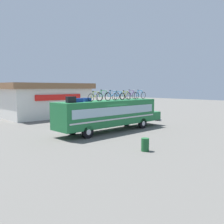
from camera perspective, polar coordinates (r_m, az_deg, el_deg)
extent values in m
plane|color=#605E59|center=(22.13, -0.84, -4.52)|extent=(120.00, 120.00, 0.00)
cube|color=#1E6B38|center=(21.89, -0.84, -0.15)|extent=(10.32, 2.39, 2.18)
cube|color=#1E6B38|center=(26.25, 8.45, -0.72)|extent=(1.27, 2.20, 0.82)
cube|color=#99B7C6|center=(21.01, 1.41, 0.29)|extent=(9.50, 0.04, 0.71)
cube|color=#99B7C6|center=(22.77, -2.93, 0.71)|extent=(9.50, 0.04, 0.71)
cube|color=silver|center=(21.08, 1.41, -1.58)|extent=(9.91, 0.03, 0.12)
cube|color=silver|center=(22.84, -2.92, -1.01)|extent=(9.91, 0.03, 0.12)
cube|color=silver|center=(26.86, 9.34, -1.64)|extent=(0.16, 2.27, 0.24)
cylinder|color=black|center=(23.88, 7.08, -2.61)|extent=(0.98, 0.28, 0.98)
cylinder|color=silver|center=(23.88, 7.08, -2.61)|extent=(0.44, 0.30, 0.44)
cylinder|color=black|center=(25.25, 3.35, -2.12)|extent=(0.98, 0.28, 0.98)
cylinder|color=silver|center=(25.25, 3.35, -2.12)|extent=(0.44, 0.30, 0.44)
cylinder|color=black|center=(19.21, -5.68, -4.65)|extent=(0.98, 0.28, 0.98)
cylinder|color=silver|center=(19.21, -5.68, -4.65)|extent=(0.44, 0.30, 0.44)
cylinder|color=black|center=(20.88, -9.28, -3.86)|extent=(0.98, 0.28, 0.98)
cylinder|color=silver|center=(20.88, -9.28, -3.86)|extent=(0.44, 0.30, 0.44)
cube|color=black|center=(18.88, -9.52, 2.87)|extent=(0.74, 0.33, 0.48)
cube|color=#193899|center=(19.51, -7.82, 2.74)|extent=(0.67, 0.41, 0.31)
cube|color=#193899|center=(20.30, -5.90, 2.86)|extent=(0.66, 0.40, 0.30)
torus|color=black|center=(20.21, -4.90, 3.36)|extent=(0.66, 0.04, 0.66)
torus|color=black|center=(20.84, -2.82, 3.45)|extent=(0.66, 0.04, 0.66)
cylinder|color=#B2B20C|center=(20.39, -4.27, 4.08)|extent=(0.19, 0.04, 0.47)
cylinder|color=#B2B20C|center=(20.57, -3.64, 4.06)|extent=(0.45, 0.04, 0.45)
cylinder|color=#B2B20C|center=(20.52, -3.81, 4.69)|extent=(0.59, 0.04, 0.07)
cylinder|color=#B2B20C|center=(20.33, -4.50, 3.41)|extent=(0.37, 0.03, 0.05)
cylinder|color=#B2B20C|center=(20.27, -4.67, 4.04)|extent=(0.24, 0.03, 0.49)
cylinder|color=#B2B20C|center=(20.77, -3.00, 4.05)|extent=(0.21, 0.03, 0.46)
cylinder|color=silver|center=(20.71, -3.19, 4.80)|extent=(0.03, 0.44, 0.03)
ellipsoid|color=black|center=(20.33, -4.44, 4.83)|extent=(0.20, 0.08, 0.06)
torus|color=black|center=(20.74, -3.00, 3.55)|extent=(0.74, 0.04, 0.74)
torus|color=black|center=(21.41, -0.97, 3.62)|extent=(0.74, 0.04, 0.74)
cylinder|color=green|center=(20.93, -2.38, 4.33)|extent=(0.19, 0.04, 0.53)
cylinder|color=green|center=(21.13, -1.77, 4.30)|extent=(0.47, 0.04, 0.51)
cylinder|color=green|center=(21.07, -1.94, 5.00)|extent=(0.60, 0.04, 0.07)
cylinder|color=green|center=(20.87, -2.61, 3.59)|extent=(0.38, 0.03, 0.05)
cylinder|color=green|center=(20.81, -2.78, 4.29)|extent=(0.25, 0.03, 0.55)
cylinder|color=green|center=(21.34, -1.15, 4.29)|extent=(0.21, 0.03, 0.51)
cylinder|color=silver|center=(21.28, -1.33, 5.09)|extent=(0.03, 0.44, 0.03)
ellipsoid|color=black|center=(20.87, -2.55, 5.14)|extent=(0.20, 0.08, 0.06)
torus|color=black|center=(21.29, -0.93, 3.56)|extent=(0.70, 0.04, 0.70)
torus|color=black|center=(22.02, 1.10, 3.64)|extent=(0.70, 0.04, 0.70)
cylinder|color=#197FDB|center=(21.50, -0.30, 4.29)|extent=(0.20, 0.04, 0.50)
cylinder|color=#197FDB|center=(21.72, 0.31, 4.26)|extent=(0.49, 0.04, 0.48)
cylinder|color=#197FDB|center=(21.65, 0.14, 4.90)|extent=(0.64, 0.04, 0.07)
cylinder|color=#197FDB|center=(21.42, -0.53, 3.61)|extent=(0.40, 0.03, 0.05)
cylinder|color=#197FDB|center=(21.36, -0.70, 4.25)|extent=(0.26, 0.03, 0.52)
cylinder|color=#197FDB|center=(21.95, 0.92, 4.25)|extent=(0.22, 0.03, 0.49)
cylinder|color=silver|center=(21.87, 0.75, 5.00)|extent=(0.03, 0.44, 0.03)
ellipsoid|color=black|center=(21.43, -0.47, 5.05)|extent=(0.20, 0.08, 0.06)
torus|color=black|center=(22.17, 0.62, 3.58)|extent=(0.65, 0.04, 0.65)
torus|color=black|center=(22.92, 2.50, 3.65)|extent=(0.65, 0.04, 0.65)
cylinder|color=#197FDB|center=(22.38, 1.20, 4.23)|extent=(0.20, 0.04, 0.46)
cylinder|color=#197FDB|center=(22.61, 1.76, 4.21)|extent=(0.49, 0.04, 0.44)
cylinder|color=#197FDB|center=(22.54, 1.61, 4.77)|extent=(0.63, 0.04, 0.07)
cylinder|color=#197FDB|center=(22.31, 0.98, 3.62)|extent=(0.40, 0.03, 0.05)
cylinder|color=#197FDB|center=(22.24, 0.83, 4.19)|extent=(0.26, 0.03, 0.48)
cylinder|color=#197FDB|center=(22.84, 2.34, 4.19)|extent=(0.22, 0.03, 0.45)
cylinder|color=silver|center=(22.77, 2.17, 4.87)|extent=(0.03, 0.44, 0.03)
ellipsoid|color=black|center=(22.32, 1.04, 4.90)|extent=(0.20, 0.08, 0.06)
torus|color=black|center=(22.92, 2.35, 3.67)|extent=(0.66, 0.04, 0.66)
torus|color=black|center=(23.62, 3.96, 3.72)|extent=(0.66, 0.04, 0.66)
cylinder|color=#B2B20C|center=(23.12, 2.85, 4.30)|extent=(0.19, 0.04, 0.47)
cylinder|color=#B2B20C|center=(23.33, 3.33, 4.27)|extent=(0.45, 0.04, 0.45)
cylinder|color=#B2B20C|center=(23.27, 3.20, 4.83)|extent=(0.58, 0.04, 0.07)
cylinder|color=#B2B20C|center=(23.06, 2.66, 3.70)|extent=(0.37, 0.03, 0.05)
cylinder|color=#B2B20C|center=(22.99, 2.53, 4.27)|extent=(0.24, 0.03, 0.49)
cylinder|color=#B2B20C|center=(23.55, 3.82, 4.26)|extent=(0.20, 0.03, 0.46)
cylinder|color=silver|center=(23.48, 3.68, 4.92)|extent=(0.03, 0.44, 0.03)
ellipsoid|color=black|center=(23.06, 2.72, 4.96)|extent=(0.20, 0.08, 0.06)
torus|color=black|center=(23.66, 3.66, 3.79)|extent=(0.71, 0.04, 0.71)
torus|color=black|center=(24.42, 5.28, 3.84)|extent=(0.71, 0.04, 0.71)
cylinder|color=purple|center=(23.88, 4.16, 4.46)|extent=(0.20, 0.04, 0.51)
cylinder|color=purple|center=(24.10, 4.65, 4.43)|extent=(0.47, 0.04, 0.49)
cylinder|color=purple|center=(24.04, 4.52, 5.02)|extent=(0.61, 0.04, 0.07)
cylinder|color=purple|center=(23.80, 3.97, 3.83)|extent=(0.39, 0.03, 0.05)
cylinder|color=purple|center=(23.73, 3.84, 4.43)|extent=(0.25, 0.03, 0.53)
cylinder|color=purple|center=(24.34, 5.14, 4.41)|extent=(0.21, 0.03, 0.50)
cylinder|color=silver|center=(24.27, 5.00, 5.10)|extent=(0.03, 0.44, 0.03)
ellipsoid|color=black|center=(23.81, 4.03, 5.15)|extent=(0.20, 0.08, 0.06)
torus|color=black|center=(24.13, 5.67, 3.80)|extent=(0.70, 0.04, 0.70)
torus|color=black|center=(24.96, 7.27, 3.85)|extent=(0.70, 0.04, 0.70)
cylinder|color=#197FDB|center=(24.37, 6.17, 4.44)|extent=(0.21, 0.04, 0.50)
cylinder|color=#197FDB|center=(24.62, 6.65, 4.41)|extent=(0.50, 0.04, 0.48)
cylinder|color=#197FDB|center=(24.54, 6.53, 4.98)|extent=(0.65, 0.04, 0.07)
cylinder|color=#197FDB|center=(24.28, 5.98, 3.84)|extent=(0.41, 0.03, 0.05)
cylinder|color=#197FDB|center=(24.21, 5.86, 4.41)|extent=(0.26, 0.03, 0.52)
cylinder|color=#197FDB|center=(24.87, 7.14, 4.39)|extent=(0.22, 0.03, 0.49)
cylinder|color=silver|center=(24.79, 7.01, 5.06)|extent=(0.03, 0.44, 0.03)
ellipsoid|color=black|center=(24.30, 6.05, 5.11)|extent=(0.20, 0.08, 0.06)
cube|color=silver|center=(35.47, -16.14, 2.20)|extent=(10.69, 9.18, 3.76)
cube|color=brown|center=(35.41, -16.24, 5.82)|extent=(11.55, 9.91, 0.72)
cube|color=red|center=(31.36, -12.17, 3.37)|extent=(6.42, 0.16, 0.70)
cylinder|color=#1E592D|center=(15.50, 7.69, -7.52)|extent=(0.49, 0.49, 0.82)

